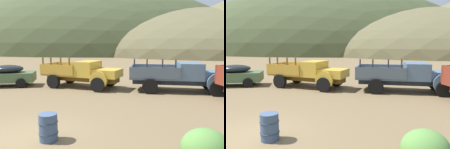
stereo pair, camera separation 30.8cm
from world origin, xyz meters
TOP-DOWN VIEW (x-y plane):
  - ground_plane at (0.00, 0.00)m, footprint 300.00×300.00m
  - hill_distant at (-10.76, 82.84)m, footprint 111.48×82.47m
  - hill_center at (22.84, 78.09)m, footprint 79.69×88.11m
  - car_weathered_green at (-5.86, 8.39)m, footprint 4.73×2.83m
  - truck_faded_yellow at (0.39, 8.47)m, footprint 5.96×3.62m
  - truck_chalk_blue at (7.15, 7.77)m, footprint 6.59×2.90m
  - oil_drum_spare at (0.89, -0.14)m, footprint 0.62×0.62m

SIDE VIEW (x-z plane):
  - ground_plane at x=0.00m, z-range 0.00..0.00m
  - hill_distant at x=-10.76m, z-range -24.04..24.04m
  - hill_center at x=22.84m, z-range -14.82..14.82m
  - oil_drum_spare at x=0.89m, z-range 0.00..0.89m
  - car_weathered_green at x=-5.86m, z-range 0.03..1.60m
  - truck_faded_yellow at x=0.39m, z-range -0.08..2.08m
  - truck_chalk_blue at x=7.15m, z-range -0.07..2.09m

